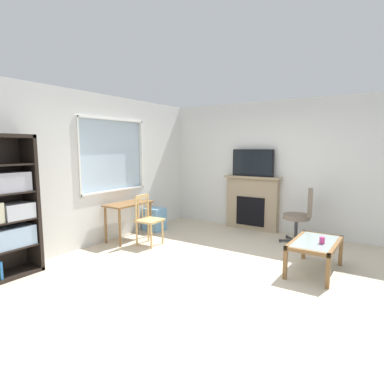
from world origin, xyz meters
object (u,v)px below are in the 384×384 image
(desk_under_window, at_px, (129,209))
(tv, at_px, (253,163))
(fireplace, at_px, (252,203))
(office_chair, at_px, (302,213))
(plastic_drawer_unit, at_px, (154,219))
(sippy_cup, at_px, (322,240))
(coffee_table, at_px, (315,246))
(wooden_chair, at_px, (148,219))

(desk_under_window, bearing_deg, tv, -39.25)
(fireplace, height_order, office_chair, fireplace)
(fireplace, bearing_deg, office_chair, -110.76)
(desk_under_window, relative_size, plastic_drawer_unit, 1.94)
(office_chair, xyz_separation_m, sippy_cup, (-1.40, -0.64, -0.06))
(desk_under_window, distance_m, coffee_table, 3.34)
(fireplace, xyz_separation_m, tv, (-0.02, 0.00, 0.85))
(desk_under_window, xyz_separation_m, office_chair, (1.58, -2.78, -0.04))
(desk_under_window, distance_m, tv, 2.71)
(desk_under_window, xyz_separation_m, plastic_drawer_unit, (0.80, 0.05, -0.35))
(fireplace, distance_m, office_chair, 1.23)
(wooden_chair, relative_size, plastic_drawer_unit, 1.89)
(tv, xyz_separation_m, office_chair, (-0.42, -1.15, -0.87))
(plastic_drawer_unit, relative_size, sippy_cup, 5.29)
(fireplace, height_order, tv, tv)
(tv, bearing_deg, desk_under_window, 140.75)
(desk_under_window, height_order, wooden_chair, wooden_chair)
(plastic_drawer_unit, bearing_deg, desk_under_window, -176.43)
(office_chair, height_order, sippy_cup, office_chair)
(wooden_chair, relative_size, office_chair, 0.90)
(office_chair, relative_size, coffee_table, 1.00)
(wooden_chair, bearing_deg, plastic_drawer_unit, 33.69)
(wooden_chair, height_order, office_chair, office_chair)
(wooden_chair, xyz_separation_m, office_chair, (1.63, -2.27, 0.09))
(desk_under_window, bearing_deg, office_chair, -60.33)
(desk_under_window, height_order, fireplace, fireplace)
(plastic_drawer_unit, relative_size, office_chair, 0.48)
(office_chair, bearing_deg, tv, 70.03)
(tv, distance_m, office_chair, 1.50)
(coffee_table, bearing_deg, tv, 44.05)
(wooden_chair, height_order, plastic_drawer_unit, wooden_chair)
(wooden_chair, xyz_separation_m, sippy_cup, (0.22, -2.91, 0.03))
(sippy_cup, bearing_deg, coffee_table, 53.01)
(desk_under_window, bearing_deg, fireplace, -39.00)
(fireplace, bearing_deg, desk_under_window, 141.00)
(desk_under_window, distance_m, sippy_cup, 3.43)
(fireplace, distance_m, coffee_table, 2.45)
(wooden_chair, distance_m, sippy_cup, 2.92)
(coffee_table, bearing_deg, wooden_chair, 96.12)
(plastic_drawer_unit, bearing_deg, office_chair, -74.55)
(tv, height_order, coffee_table, tv)
(tv, bearing_deg, fireplace, 0.00)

